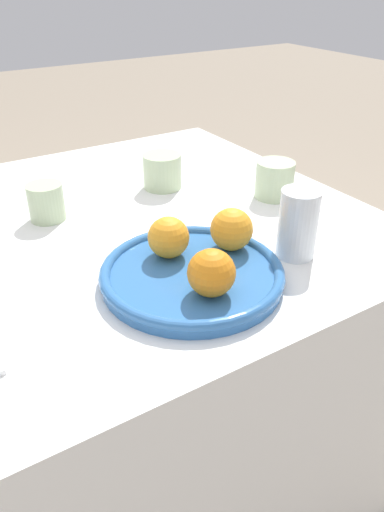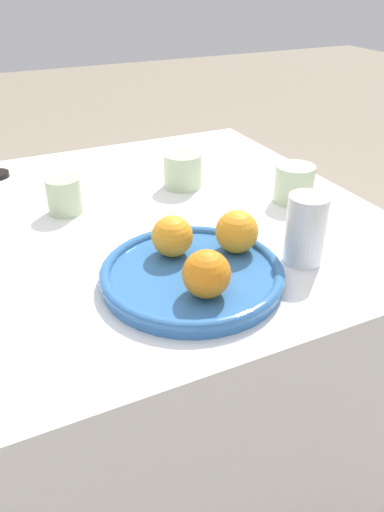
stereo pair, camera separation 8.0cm
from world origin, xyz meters
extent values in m
plane|color=gray|center=(0.00, 0.00, 0.00)|extent=(12.00, 12.00, 0.00)
cube|color=white|center=(0.00, 0.00, 0.37)|extent=(1.27, 0.95, 0.74)
cylinder|color=#336BAD|center=(0.14, -0.27, 0.75)|extent=(0.30, 0.30, 0.02)
torus|color=#336BAD|center=(0.14, -0.27, 0.76)|extent=(0.30, 0.30, 0.02)
sphere|color=orange|center=(0.14, -0.20, 0.80)|extent=(0.07, 0.07, 0.07)
sphere|color=orange|center=(0.13, -0.34, 0.80)|extent=(0.07, 0.07, 0.07)
sphere|color=orange|center=(0.24, -0.24, 0.80)|extent=(0.07, 0.07, 0.07)
cylinder|color=silver|center=(0.35, -0.29, 0.81)|extent=(0.07, 0.07, 0.12)
cylinder|color=#B7CC9E|center=(0.48, -0.07, 0.78)|extent=(0.09, 0.09, 0.08)
cylinder|color=#B7CC9E|center=(0.30, 0.11, 0.78)|extent=(0.09, 0.09, 0.08)
cylinder|color=#B7CC9E|center=(0.02, 0.09, 0.78)|extent=(0.07, 0.07, 0.08)
camera|label=1|loc=(-0.22, -0.85, 1.20)|focal=35.00mm
camera|label=2|loc=(-0.15, -0.89, 1.20)|focal=35.00mm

